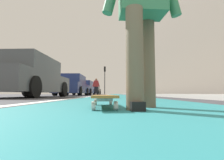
% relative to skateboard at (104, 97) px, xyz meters
% --- Properties ---
extents(ground_plane, '(80.00, 80.00, 0.00)m').
position_rel_skateboard_xyz_m(ground_plane, '(9.04, -0.22, -0.09)').
color(ground_plane, '#38383D').
extents(bike_lane_paint, '(56.00, 2.18, 0.00)m').
position_rel_skateboard_xyz_m(bike_lane_paint, '(23.04, -0.22, -0.09)').
color(bike_lane_paint, '#237075').
rests_on(bike_lane_paint, ground).
extents(lane_stripe_white, '(52.00, 0.16, 0.01)m').
position_rel_skateboard_xyz_m(lane_stripe_white, '(19.04, 1.02, -0.09)').
color(lane_stripe_white, silver).
rests_on(lane_stripe_white, ground).
extents(sidewalk_curb, '(52.00, 3.20, 0.11)m').
position_rel_skateboard_xyz_m(sidewalk_curb, '(17.04, -3.70, -0.04)').
color(sidewalk_curb, '#9E9B93').
rests_on(sidewalk_curb, ground).
extents(building_facade, '(40.00, 1.20, 13.90)m').
position_rel_skateboard_xyz_m(building_facade, '(21.04, -6.76, 6.86)').
color(building_facade, '#6A6156').
rests_on(building_facade, ground).
extents(skateboard, '(0.85, 0.27, 0.11)m').
position_rel_skateboard_xyz_m(skateboard, '(0.00, 0.00, 0.00)').
color(skateboard, white).
rests_on(skateboard, ground).
extents(skater_person, '(0.48, 0.72, 1.64)m').
position_rel_skateboard_xyz_m(skater_person, '(-0.15, -0.35, 0.84)').
color(skater_person, brown).
rests_on(skater_person, ground).
extents(parked_car_near, '(4.40, 1.94, 1.49)m').
position_rel_skateboard_xyz_m(parked_car_near, '(4.69, 3.09, 0.63)').
color(parked_car_near, '#4C5156').
rests_on(parked_car_near, ground).
extents(parked_car_mid, '(4.39, 1.85, 1.47)m').
position_rel_skateboard_xyz_m(parked_car_mid, '(10.66, 2.95, 0.60)').
color(parked_car_mid, navy).
rests_on(parked_car_mid, ground).
extents(parked_car_far, '(4.50, 1.95, 1.49)m').
position_rel_skateboard_xyz_m(parked_car_far, '(16.67, 3.11, 0.63)').
color(parked_car_far, navy).
rests_on(parked_car_far, ground).
extents(parked_car_end, '(4.34, 2.01, 1.47)m').
position_rel_skateboard_xyz_m(parked_car_end, '(23.09, 3.01, 0.61)').
color(parked_car_end, black).
rests_on(parked_car_end, ground).
extents(traffic_light, '(0.33, 0.28, 4.44)m').
position_rel_skateboard_xyz_m(traffic_light, '(25.00, 1.42, 2.97)').
color(traffic_light, '#2D2D2D').
rests_on(traffic_light, ground).
extents(pedestrian_distant, '(0.44, 0.69, 1.58)m').
position_rel_skateboard_xyz_m(pedestrian_distant, '(14.23, 1.62, 0.81)').
color(pedestrian_distant, black).
rests_on(pedestrian_distant, ground).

